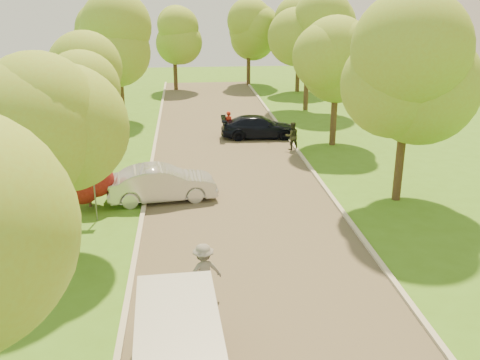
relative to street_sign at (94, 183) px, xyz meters
name	(u,v)px	position (x,y,z in m)	size (l,w,h in m)	color
ground	(256,261)	(5.80, -4.00, -1.56)	(100.00, 100.00, 0.00)	#41741B
road	(234,182)	(5.80, 4.00, -1.56)	(8.00, 60.00, 0.01)	#4C4438
curb_left	(148,183)	(1.75, 4.00, -1.50)	(0.18, 60.00, 0.12)	#B2AD9E
curb_right	(317,178)	(9.85, 4.00, -1.50)	(0.18, 60.00, 0.12)	#B2AD9E
street_sign	(94,183)	(0.00, 0.00, 0.00)	(0.55, 0.06, 2.17)	#59595E
red_shrub	(88,182)	(-0.50, 1.50, -0.47)	(1.70, 1.70, 1.95)	#382619
tree_l_mida	(52,106)	(-0.50, -3.00, 3.61)	(4.71, 4.60, 7.39)	#382619
tree_l_midb	(92,75)	(-1.01, 8.00, 3.02)	(4.30, 4.20, 6.62)	#382619
tree_l_far	(121,40)	(-0.59, 18.00, 3.90)	(4.92, 4.80, 7.79)	#382619
tree_r_mida	(414,71)	(12.82, 1.00, 3.97)	(5.13, 5.00, 7.95)	#382619
tree_r_midb	(340,61)	(12.40, 10.00, 3.32)	(4.51, 4.40, 7.01)	#382619
tree_r_far	(312,31)	(13.03, 20.00, 4.27)	(5.33, 5.20, 8.34)	#382619
tree_bg_a	(102,34)	(-2.98, 26.00, 3.75)	(5.12, 5.00, 7.72)	#382619
tree_bg_b	(302,28)	(14.02, 28.00, 3.97)	(5.12, 5.00, 7.95)	#382619
tree_bg_c	(176,34)	(3.01, 30.00, 3.46)	(4.92, 4.80, 7.33)	#382619
tree_bg_d	(251,29)	(10.02, 32.00, 3.75)	(5.12, 5.00, 7.72)	#382619
minivan	(179,359)	(3.30, -10.05, -0.63)	(2.09, 4.85, 1.78)	silver
silver_sedan	(162,183)	(2.50, 1.95, -0.80)	(1.62, 4.65, 1.53)	#BCBBC0
dark_sedan	(259,127)	(8.10, 12.02, -0.88)	(1.92, 4.71, 1.37)	black
longboard	(204,298)	(3.97, -6.27, -1.47)	(0.50, 0.90, 0.10)	black
skateboarder	(204,271)	(3.97, -6.27, -0.60)	(1.10, 0.63, 1.70)	slate
person_striped	(228,124)	(6.24, 12.64, -0.78)	(0.57, 0.38, 1.57)	red
person_olive	(292,136)	(9.60, 9.17, -0.76)	(0.78, 0.61, 1.60)	#292D1B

